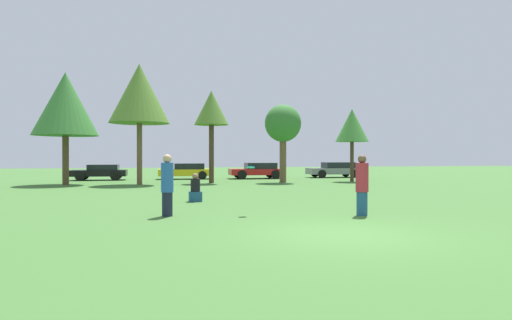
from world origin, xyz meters
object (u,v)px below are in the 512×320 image
Objects in this scene: bystander_sitting at (195,190)px; person_thrower at (167,185)px; parked_car_yellow at (186,171)px; tree_2 at (211,109)px; parked_car_black at (101,172)px; frisbee at (251,167)px; tree_4 at (352,126)px; person_catcher at (362,185)px; tree_0 at (65,104)px; tree_1 at (139,94)px; tree_3 at (283,125)px; parked_car_red at (258,170)px; parked_car_grey at (335,169)px.

person_thrower is at bearing -106.93° from bystander_sitting.
person_thrower is 0.44× the size of parked_car_yellow.
tree_2 is 1.54× the size of parked_car_black.
frisbee reaches higher than parked_car_black.
parked_car_black is at bearing 160.60° from tree_4.
parked_car_yellow is at bearing 86.69° from bystander_sitting.
bystander_sitting is (-4.30, 5.06, -0.45)m from person_catcher.
tree_0 is 1.68× the size of parked_car_yellow.
frisbee is at bearing 108.84° from parked_car_black.
tree_1 is 1.43× the size of tree_3.
parked_car_black is 0.91× the size of parked_car_red.
parked_car_red reaches higher than parked_car_yellow.
person_catcher is at bearing -56.77° from tree_0.
parked_car_black is (-9.51, 21.81, -0.27)m from person_catcher.
tree_4 reaches higher than bystander_sitting.
bystander_sitting is at bearing 108.98° from parked_car_black.
person_catcher is 23.36m from parked_car_grey.
person_catcher is 3.28m from frisbee.
person_catcher is 21.38m from parked_car_red.
bystander_sitting is 0.28× the size of parked_car_black.
person_thrower is 21.04m from parked_car_black.
tree_0 is at bearing 35.61° from parked_car_yellow.
person_catcher is 22.13m from parked_car_yellow.
parked_car_black is at bearing 154.39° from tree_3.
tree_4 reaches higher than parked_car_red.
parked_car_black is at bearing -54.51° from person_catcher.
tree_2 is at bearing 176.90° from tree_4.
tree_4 is at bearing -3.10° from tree_2.
tree_2 reaches higher than tree_4.
person_thrower is 0.42× the size of parked_car_red.
tree_1 is at bearing -173.73° from tree_2.
tree_3 is at bearing 136.93° from parked_car_yellow.
tree_4 is (4.89, -0.19, 0.00)m from tree_3.
tree_2 is at bearing 89.54° from person_thrower.
tree_0 is at bearing 168.58° from tree_1.
frisbee is at bearing 92.37° from parked_car_yellow.
parked_car_grey is (6.67, 0.36, -0.00)m from parked_car_red.
tree_2 is at bearing 86.51° from frisbee.
bystander_sitting is at bearing -122.06° from tree_3.
person_thrower is at bearing -85.60° from tree_1.
parked_car_yellow is at bearing 150.76° from tree_4.
frisbee is 15.78m from tree_2.
tree_2 is at bearing 175.96° from tree_3.
person_thrower is 15.46m from tree_1.
tree_2 is (4.47, 0.49, -0.77)m from tree_1.
person_catcher is at bearing -82.50° from tree_2.
person_catcher is 0.26× the size of tree_0.
parked_car_yellow is at bearing -4.59° from parked_car_red.
tree_2 is at bearing 145.17° from parked_car_black.
tree_4 is 12.76m from parked_car_yellow.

